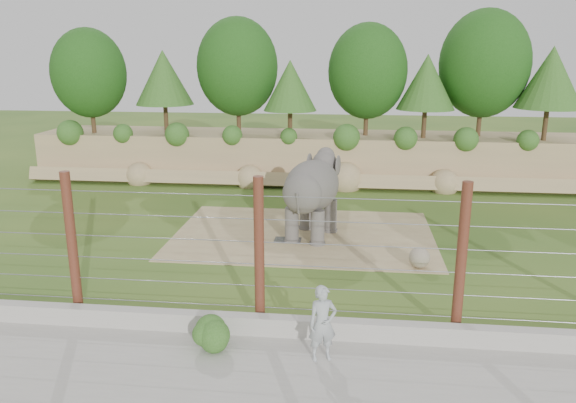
# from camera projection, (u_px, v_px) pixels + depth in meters

# --- Properties ---
(ground) EXTENTS (90.00, 90.00, 0.00)m
(ground) POSITION_uv_depth(u_px,v_px,m) (281.00, 262.00, 19.08)
(ground) COLOR #345B20
(ground) RESTS_ON ground
(back_embankment) EXTENTS (30.00, 5.52, 8.77)m
(back_embankment) POSITION_uv_depth(u_px,v_px,m) (321.00, 108.00, 30.13)
(back_embankment) COLOR tan
(back_embankment) RESTS_ON ground
(dirt_patch) EXTENTS (10.00, 7.00, 0.02)m
(dirt_patch) POSITION_uv_depth(u_px,v_px,m) (304.00, 234.00, 21.90)
(dirt_patch) COLOR tan
(dirt_patch) RESTS_ON ground
(drain_grate) EXTENTS (1.00, 0.60, 0.03)m
(drain_grate) POSITION_uv_depth(u_px,v_px,m) (288.00, 240.00, 21.22)
(drain_grate) COLOR #262628
(drain_grate) RESTS_ON dirt_patch
(elephant) EXTENTS (2.54, 4.14, 3.12)m
(elephant) POSITION_uv_depth(u_px,v_px,m) (312.00, 198.00, 21.29)
(elephant) COLOR #554F4C
(elephant) RESTS_ON ground
(stone_ball) EXTENTS (0.70, 0.70, 0.70)m
(stone_ball) POSITION_uv_depth(u_px,v_px,m) (419.00, 258.00, 18.47)
(stone_ball) COLOR gray
(stone_ball) RESTS_ON dirt_patch
(retaining_wall) EXTENTS (26.00, 0.35, 0.50)m
(retaining_wall) POSITION_uv_depth(u_px,v_px,m) (257.00, 325.00, 14.22)
(retaining_wall) COLOR #ABA69E
(retaining_wall) RESTS_ON ground
(walkway) EXTENTS (26.00, 4.00, 0.01)m
(walkway) POSITION_uv_depth(u_px,v_px,m) (242.00, 378.00, 12.37)
(walkway) COLOR #ABA69E
(walkway) RESTS_ON ground
(barrier_fence) EXTENTS (20.26, 0.26, 4.00)m
(barrier_fence) POSITION_uv_depth(u_px,v_px,m) (259.00, 253.00, 14.24)
(barrier_fence) COLOR #552112
(barrier_fence) RESTS_ON ground
(walkway_shrub) EXTENTS (0.77, 0.77, 0.77)m
(walkway_shrub) POSITION_uv_depth(u_px,v_px,m) (211.00, 333.00, 13.53)
(walkway_shrub) COLOR #2D601B
(walkway_shrub) RESTS_ON walkway
(zookeeper) EXTENTS (0.77, 0.63, 1.82)m
(zookeeper) POSITION_uv_depth(u_px,v_px,m) (323.00, 323.00, 12.87)
(zookeeper) COLOR #A4AAAE
(zookeeper) RESTS_ON walkway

